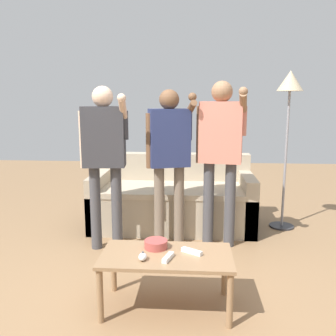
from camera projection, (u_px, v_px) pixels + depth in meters
ground_plane at (147, 293)px, 2.81m from camera, size 12.00×12.00×0.00m
couch at (173, 201)px, 4.30m from camera, size 1.85×0.86×0.82m
coffee_table at (166, 262)px, 2.56m from camera, size 0.92×0.48×0.41m
snack_bowl at (156, 244)px, 2.65m from camera, size 0.17×0.17×0.06m
game_remote_nunchuk at (143, 257)px, 2.45m from camera, size 0.06×0.09×0.05m
floor_lamp at (289, 97)px, 4.00m from camera, size 0.29×0.29×1.79m
player_left at (104, 149)px, 3.49m from camera, size 0.49×0.33×1.60m
player_center at (169, 149)px, 3.59m from camera, size 0.50×0.31×1.57m
player_right at (221, 145)px, 3.57m from camera, size 0.48×0.39×1.65m
game_remote_wand_near at (168, 257)px, 2.46m from camera, size 0.08×0.15×0.03m
game_remote_wand_far at (192, 251)px, 2.56m from camera, size 0.15×0.11×0.03m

